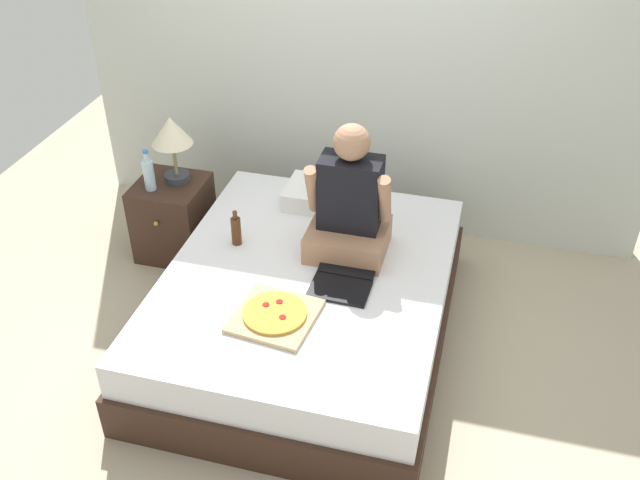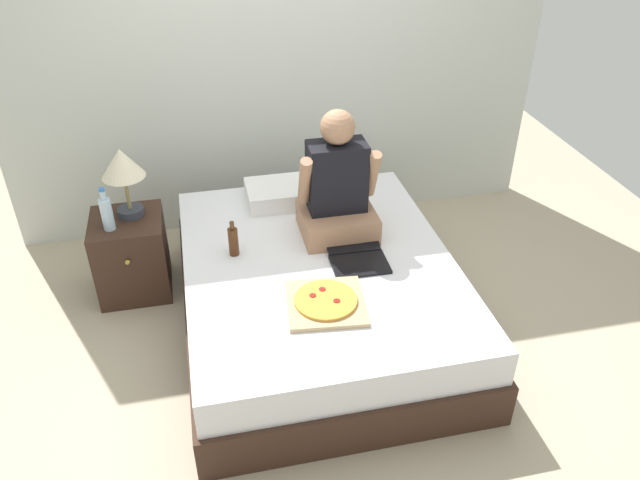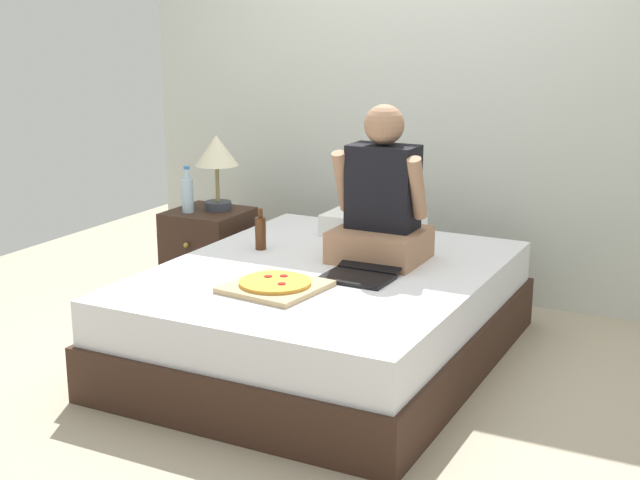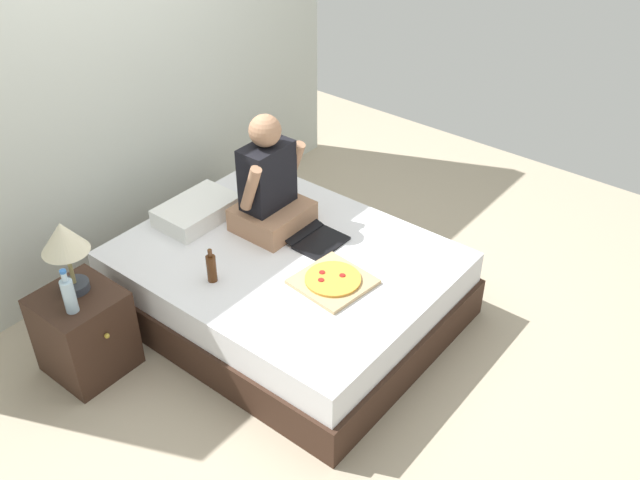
{
  "view_description": "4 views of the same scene",
  "coord_description": "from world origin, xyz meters",
  "px_view_note": "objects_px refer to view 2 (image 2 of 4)",
  "views": [
    {
      "loc": [
        0.87,
        -2.99,
        2.89
      ],
      "look_at": [
        0.1,
        -0.07,
        0.76
      ],
      "focal_mm": 40.0,
      "sensor_mm": 36.0,
      "label": 1
    },
    {
      "loc": [
        -0.62,
        -2.86,
        2.54
      ],
      "look_at": [
        -0.01,
        -0.08,
        0.66
      ],
      "focal_mm": 35.0,
      "sensor_mm": 36.0,
      "label": 2
    },
    {
      "loc": [
        1.88,
        -3.73,
        1.71
      ],
      "look_at": [
        0.01,
        -0.09,
        0.64
      ],
      "focal_mm": 50.0,
      "sensor_mm": 36.0,
      "label": 3
    },
    {
      "loc": [
        -2.63,
        -2.37,
        3.07
      ],
      "look_at": [
        0.06,
        -0.22,
        0.64
      ],
      "focal_mm": 40.0,
      "sensor_mm": 36.0,
      "label": 4
    }
  ],
  "objects_px": {
    "nightstand_left": "(132,255)",
    "beer_bottle_on_bed": "(233,241)",
    "laptop": "(357,256)",
    "person_seated": "(337,190)",
    "water_bottle": "(107,213)",
    "lamp_on_left_nightstand": "(122,168)",
    "bed": "(319,292)",
    "pizza_box": "(326,302)"
  },
  "relations": [
    {
      "from": "person_seated",
      "to": "beer_bottle_on_bed",
      "type": "bearing_deg",
      "value": -169.98
    },
    {
      "from": "person_seated",
      "to": "laptop",
      "type": "height_order",
      "value": "person_seated"
    },
    {
      "from": "nightstand_left",
      "to": "lamp_on_left_nightstand",
      "type": "height_order",
      "value": "lamp_on_left_nightstand"
    },
    {
      "from": "bed",
      "to": "nightstand_left",
      "type": "distance_m",
      "value": 1.25
    },
    {
      "from": "lamp_on_left_nightstand",
      "to": "nightstand_left",
      "type": "bearing_deg",
      "value": -128.63
    },
    {
      "from": "nightstand_left",
      "to": "bed",
      "type": "bearing_deg",
      "value": -28.51
    },
    {
      "from": "laptop",
      "to": "beer_bottle_on_bed",
      "type": "height_order",
      "value": "beer_bottle_on_bed"
    },
    {
      "from": "lamp_on_left_nightstand",
      "to": "beer_bottle_on_bed",
      "type": "xyz_separation_m",
      "value": [
        0.59,
        -0.49,
        -0.29
      ]
    },
    {
      "from": "nightstand_left",
      "to": "water_bottle",
      "type": "xyz_separation_m",
      "value": [
        -0.08,
        -0.09,
        0.38
      ]
    },
    {
      "from": "water_bottle",
      "to": "pizza_box",
      "type": "bearing_deg",
      "value": -39.13
    },
    {
      "from": "water_bottle",
      "to": "person_seated",
      "type": "bearing_deg",
      "value": -9.82
    },
    {
      "from": "laptop",
      "to": "beer_bottle_on_bed",
      "type": "xyz_separation_m",
      "value": [
        -0.68,
        0.2,
        0.07
      ]
    },
    {
      "from": "lamp_on_left_nightstand",
      "to": "water_bottle",
      "type": "relative_size",
      "value": 1.63
    },
    {
      "from": "laptop",
      "to": "beer_bottle_on_bed",
      "type": "bearing_deg",
      "value": 163.53
    },
    {
      "from": "bed",
      "to": "laptop",
      "type": "distance_m",
      "value": 0.34
    },
    {
      "from": "nightstand_left",
      "to": "person_seated",
      "type": "relative_size",
      "value": 0.68
    },
    {
      "from": "laptop",
      "to": "pizza_box",
      "type": "xyz_separation_m",
      "value": [
        -0.27,
        -0.37,
        -0.0
      ]
    },
    {
      "from": "nightstand_left",
      "to": "person_seated",
      "type": "bearing_deg",
      "value": -14.3
    },
    {
      "from": "lamp_on_left_nightstand",
      "to": "water_bottle",
      "type": "xyz_separation_m",
      "value": [
        -0.12,
        -0.14,
        -0.22
      ]
    },
    {
      "from": "bed",
      "to": "laptop",
      "type": "bearing_deg",
      "value": -11.32
    },
    {
      "from": "lamp_on_left_nightstand",
      "to": "person_seated",
      "type": "height_order",
      "value": "person_seated"
    },
    {
      "from": "lamp_on_left_nightstand",
      "to": "laptop",
      "type": "distance_m",
      "value": 1.49
    },
    {
      "from": "water_bottle",
      "to": "pizza_box",
      "type": "relative_size",
      "value": 0.62
    },
    {
      "from": "bed",
      "to": "beer_bottle_on_bed",
      "type": "relative_size",
      "value": 8.99
    },
    {
      "from": "nightstand_left",
      "to": "lamp_on_left_nightstand",
      "type": "relative_size",
      "value": 1.18
    },
    {
      "from": "nightstand_left",
      "to": "laptop",
      "type": "bearing_deg",
      "value": -25.94
    },
    {
      "from": "pizza_box",
      "to": "nightstand_left",
      "type": "bearing_deg",
      "value": 136.11
    },
    {
      "from": "bed",
      "to": "lamp_on_left_nightstand",
      "type": "height_order",
      "value": "lamp_on_left_nightstand"
    },
    {
      "from": "water_bottle",
      "to": "pizza_box",
      "type": "distance_m",
      "value": 1.46
    },
    {
      "from": "water_bottle",
      "to": "laptop",
      "type": "bearing_deg",
      "value": -21.5
    },
    {
      "from": "pizza_box",
      "to": "lamp_on_left_nightstand",
      "type": "bearing_deg",
      "value": 133.6
    },
    {
      "from": "person_seated",
      "to": "pizza_box",
      "type": "xyz_separation_m",
      "value": [
        -0.22,
        -0.68,
        -0.27
      ]
    },
    {
      "from": "nightstand_left",
      "to": "pizza_box",
      "type": "height_order",
      "value": "nightstand_left"
    },
    {
      "from": "water_bottle",
      "to": "laptop",
      "type": "xyz_separation_m",
      "value": [
        1.39,
        -0.55,
        -0.15
      ]
    },
    {
      "from": "pizza_box",
      "to": "person_seated",
      "type": "bearing_deg",
      "value": 71.79
    },
    {
      "from": "lamp_on_left_nightstand",
      "to": "beer_bottle_on_bed",
      "type": "relative_size",
      "value": 2.05
    },
    {
      "from": "water_bottle",
      "to": "beer_bottle_on_bed",
      "type": "relative_size",
      "value": 1.25
    },
    {
      "from": "nightstand_left",
      "to": "beer_bottle_on_bed",
      "type": "bearing_deg",
      "value": -34.76
    },
    {
      "from": "water_bottle",
      "to": "laptop",
      "type": "relative_size",
      "value": 0.66
    },
    {
      "from": "laptop",
      "to": "person_seated",
      "type": "bearing_deg",
      "value": 97.95
    },
    {
      "from": "bed",
      "to": "person_seated",
      "type": "height_order",
      "value": "person_seated"
    },
    {
      "from": "bed",
      "to": "beer_bottle_on_bed",
      "type": "bearing_deg",
      "value": 161.23
    }
  ]
}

